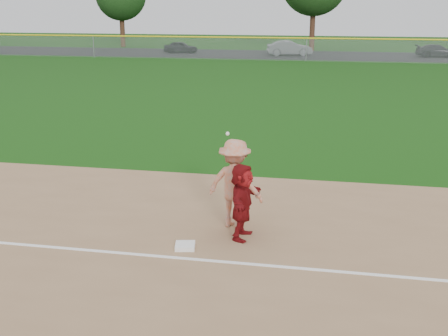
% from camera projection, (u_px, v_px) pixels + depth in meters
% --- Properties ---
extents(ground, '(160.00, 160.00, 0.00)m').
position_uv_depth(ground, '(211.00, 245.00, 12.11)').
color(ground, '#14440D').
rests_on(ground, ground).
extents(foul_line, '(60.00, 0.10, 0.01)m').
position_uv_depth(foul_line, '(203.00, 260.00, 11.35)').
color(foul_line, white).
rests_on(foul_line, infield_dirt).
extents(parking_asphalt, '(120.00, 10.00, 0.01)m').
position_uv_depth(parking_asphalt, '(309.00, 55.00, 55.42)').
color(parking_asphalt, black).
rests_on(parking_asphalt, ground).
extents(first_base, '(0.48, 0.48, 0.09)m').
position_uv_depth(first_base, '(185.00, 246.00, 11.90)').
color(first_base, white).
rests_on(first_base, infield_dirt).
extents(base_runner, '(0.67, 1.63, 1.70)m').
position_uv_depth(base_runner, '(242.00, 201.00, 12.21)').
color(base_runner, '#680B0D').
rests_on(base_runner, infield_dirt).
extents(car_left, '(3.60, 1.80, 1.18)m').
position_uv_depth(car_left, '(181.00, 47.00, 57.68)').
color(car_left, black).
rests_on(car_left, parking_asphalt).
extents(car_mid, '(4.58, 2.38, 1.44)m').
position_uv_depth(car_mid, '(289.00, 48.00, 54.75)').
color(car_mid, slate).
rests_on(car_mid, parking_asphalt).
extents(car_right, '(4.15, 1.94, 1.17)m').
position_uv_depth(car_right, '(437.00, 51.00, 53.24)').
color(car_right, black).
rests_on(car_right, parking_asphalt).
extents(first_base_play, '(1.49, 1.24, 2.39)m').
position_uv_depth(first_base_play, '(235.00, 184.00, 12.82)').
color(first_base_play, '#A8A8AA').
rests_on(first_base_play, infield_dirt).
extents(outfield_fence, '(110.00, 0.12, 110.00)m').
position_uv_depth(outfield_fence, '(307.00, 39.00, 49.22)').
color(outfield_fence, '#999EA0').
rests_on(outfield_fence, ground).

